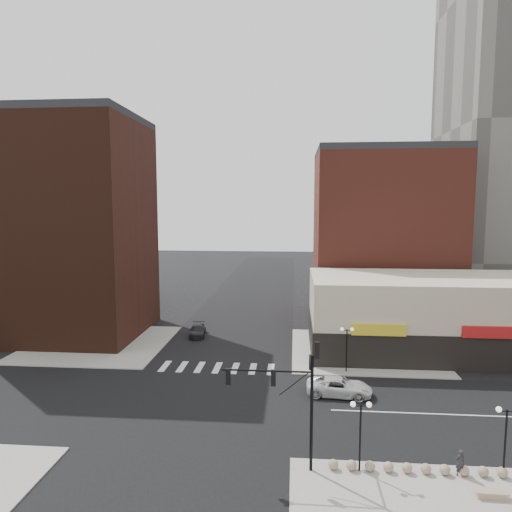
{
  "coord_description": "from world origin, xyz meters",
  "views": [
    {
      "loc": [
        7.15,
        -33.29,
        15.39
      ],
      "look_at": [
        3.78,
        6.17,
        11.0
      ],
      "focal_mm": 32.0,
      "sensor_mm": 36.0,
      "label": 1
    }
  ],
  "objects_px": {
    "street_lamp_se_a": "(361,418)",
    "pedestrian": "(460,463)",
    "dark_sedan_north": "(198,330)",
    "stone_bench": "(491,494)",
    "traffic_signal": "(295,387)",
    "street_lamp_se_b": "(506,424)",
    "street_lamp_ne": "(347,338)",
    "white_suv": "(339,387)"
  },
  "relations": [
    {
      "from": "street_lamp_se_a",
      "to": "pedestrian",
      "type": "xyz_separation_m",
      "value": [
        5.61,
        -0.02,
        -2.4
      ]
    },
    {
      "from": "dark_sedan_north",
      "to": "stone_bench",
      "type": "bearing_deg",
      "value": -60.1
    },
    {
      "from": "traffic_signal",
      "to": "street_lamp_se_b",
      "type": "relative_size",
      "value": 1.87
    },
    {
      "from": "street_lamp_se_a",
      "to": "stone_bench",
      "type": "bearing_deg",
      "value": -16.52
    },
    {
      "from": "street_lamp_ne",
      "to": "street_lamp_se_b",
      "type": "bearing_deg",
      "value": -66.37
    },
    {
      "from": "street_lamp_se_b",
      "to": "white_suv",
      "type": "relative_size",
      "value": 0.79
    },
    {
      "from": "street_lamp_se_a",
      "to": "white_suv",
      "type": "height_order",
      "value": "street_lamp_se_a"
    },
    {
      "from": "stone_bench",
      "to": "street_lamp_ne",
      "type": "bearing_deg",
      "value": 108.94
    },
    {
      "from": "dark_sedan_north",
      "to": "pedestrian",
      "type": "bearing_deg",
      "value": -59.4
    },
    {
      "from": "white_suv",
      "to": "stone_bench",
      "type": "distance_m",
      "value": 14.4
    },
    {
      "from": "street_lamp_ne",
      "to": "white_suv",
      "type": "height_order",
      "value": "street_lamp_ne"
    },
    {
      "from": "street_lamp_ne",
      "to": "dark_sedan_north",
      "type": "height_order",
      "value": "street_lamp_ne"
    },
    {
      "from": "white_suv",
      "to": "pedestrian",
      "type": "xyz_separation_m",
      "value": [
        5.74,
        -10.82,
        0.16
      ]
    },
    {
      "from": "stone_bench",
      "to": "dark_sedan_north",
      "type": "bearing_deg",
      "value": 129.0
    },
    {
      "from": "traffic_signal",
      "to": "street_lamp_se_a",
      "type": "relative_size",
      "value": 1.87
    },
    {
      "from": "dark_sedan_north",
      "to": "stone_bench",
      "type": "xyz_separation_m",
      "value": [
        21.82,
        -28.66,
        -0.31
      ]
    },
    {
      "from": "dark_sedan_north",
      "to": "stone_bench",
      "type": "relative_size",
      "value": 2.66
    },
    {
      "from": "traffic_signal",
      "to": "pedestrian",
      "type": "distance_m",
      "value": 10.22
    },
    {
      "from": "street_lamp_se_b",
      "to": "stone_bench",
      "type": "xyz_separation_m",
      "value": [
        -1.44,
        -1.95,
        -2.97
      ]
    },
    {
      "from": "street_lamp_se_a",
      "to": "pedestrian",
      "type": "relative_size",
      "value": 2.69
    },
    {
      "from": "dark_sedan_north",
      "to": "street_lamp_se_b",
      "type": "bearing_deg",
      "value": -56.34
    },
    {
      "from": "street_lamp_se_b",
      "to": "dark_sedan_north",
      "type": "height_order",
      "value": "street_lamp_se_b"
    },
    {
      "from": "pedestrian",
      "to": "dark_sedan_north",
      "type": "bearing_deg",
      "value": -63.27
    },
    {
      "from": "traffic_signal",
      "to": "street_lamp_se_a",
      "type": "height_order",
      "value": "traffic_signal"
    },
    {
      "from": "street_lamp_ne",
      "to": "street_lamp_se_a",
      "type": "bearing_deg",
      "value": -93.58
    },
    {
      "from": "traffic_signal",
      "to": "white_suv",
      "type": "relative_size",
      "value": 1.47
    },
    {
      "from": "street_lamp_se_a",
      "to": "street_lamp_se_b",
      "type": "distance_m",
      "value": 8.0
    },
    {
      "from": "street_lamp_se_a",
      "to": "dark_sedan_north",
      "type": "bearing_deg",
      "value": 119.73
    },
    {
      "from": "white_suv",
      "to": "stone_bench",
      "type": "relative_size",
      "value": 3.21
    },
    {
      "from": "dark_sedan_north",
      "to": "pedestrian",
      "type": "height_order",
      "value": "pedestrian"
    },
    {
      "from": "traffic_signal",
      "to": "dark_sedan_north",
      "type": "relative_size",
      "value": 1.78
    },
    {
      "from": "street_lamp_ne",
      "to": "white_suv",
      "type": "distance_m",
      "value": 5.9
    },
    {
      "from": "street_lamp_ne",
      "to": "pedestrian",
      "type": "xyz_separation_m",
      "value": [
        4.61,
        -16.02,
        -2.4
      ]
    },
    {
      "from": "traffic_signal",
      "to": "street_lamp_se_b",
      "type": "bearing_deg",
      "value": -0.82
    },
    {
      "from": "traffic_signal",
      "to": "street_lamp_ne",
      "type": "distance_m",
      "value": 16.62
    },
    {
      "from": "traffic_signal",
      "to": "stone_bench",
      "type": "xyz_separation_m",
      "value": [
        10.32,
        -2.12,
        -4.64
      ]
    },
    {
      "from": "white_suv",
      "to": "dark_sedan_north",
      "type": "height_order",
      "value": "white_suv"
    },
    {
      "from": "stone_bench",
      "to": "street_lamp_se_b",
      "type": "bearing_deg",
      "value": 55.24
    },
    {
      "from": "street_lamp_se_a",
      "to": "street_lamp_ne",
      "type": "height_order",
      "value": "same"
    },
    {
      "from": "traffic_signal",
      "to": "white_suv",
      "type": "distance_m",
      "value": 12.01
    },
    {
      "from": "traffic_signal",
      "to": "dark_sedan_north",
      "type": "height_order",
      "value": "traffic_signal"
    },
    {
      "from": "street_lamp_se_a",
      "to": "stone_bench",
      "type": "distance_m",
      "value": 7.46
    }
  ]
}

